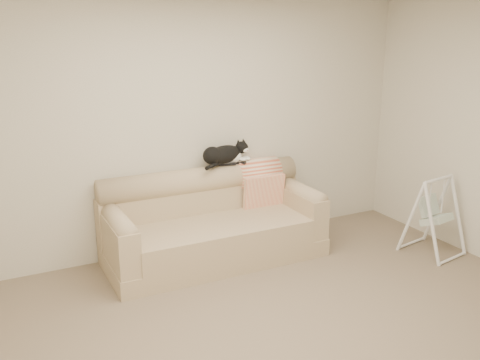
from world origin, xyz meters
The scene contains 8 objects.
ground_plane centered at (0.00, 0.00, 0.00)m, with size 5.00×5.00×0.00m, color brown.
room_shell centered at (0.00, 0.00, 1.53)m, with size 5.04×4.04×2.60m.
sofa centered at (0.03, 1.62, 0.35)m, with size 2.20×0.93×0.90m.
remote_a centered at (0.32, 1.84, 0.91)m, with size 0.19×0.08×0.03m.
remote_b centered at (0.45, 1.85, 0.91)m, with size 0.15×0.16×0.02m.
tuxedo_cat centered at (0.29, 1.85, 1.01)m, with size 0.62×0.38×0.25m.
throw_blanket centered at (0.69, 1.84, 0.72)m, with size 0.48×0.38×0.58m.
baby_swing centered at (2.15, 0.67, 0.41)m, with size 0.59×0.62×0.83m.
Camera 1 is at (-2.02, -3.10, 2.31)m, focal length 40.00 mm.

